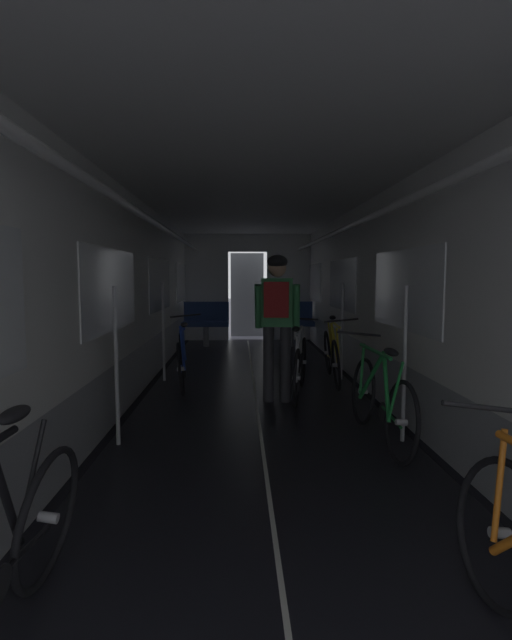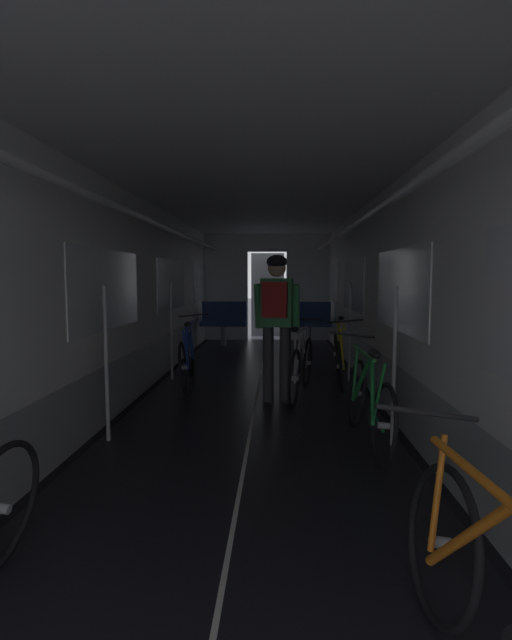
% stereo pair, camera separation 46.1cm
% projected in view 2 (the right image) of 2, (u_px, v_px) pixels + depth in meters
% --- Properties ---
extents(ground_plane, '(60.00, 60.00, 0.00)m').
position_uv_depth(ground_plane, '(219.00, 603.00, 2.17)').
color(ground_plane, black).
extents(train_car_shell, '(3.14, 12.34, 2.57)m').
position_uv_depth(train_car_shell, '(256.00, 258.00, 5.60)').
color(train_car_shell, black).
rests_on(train_car_shell, ground).
extents(bench_seat_far_left, '(0.98, 0.51, 0.95)m').
position_uv_depth(bench_seat_far_left, '(224.00, 319.00, 10.19)').
color(bench_seat_far_left, gray).
rests_on(bench_seat_far_left, ground).
extents(bench_seat_far_right, '(0.98, 0.51, 0.95)m').
position_uv_depth(bench_seat_far_right, '(308.00, 320.00, 10.11)').
color(bench_seat_far_right, gray).
rests_on(bench_seat_far_right, ground).
extents(bicycle_green, '(0.44, 1.69, 0.95)m').
position_uv_depth(bicycle_green, '(368.00, 402.00, 4.17)').
color(bicycle_green, black).
rests_on(bicycle_green, ground).
extents(bicycle_blue, '(0.44, 1.69, 0.95)m').
position_uv_depth(bicycle_blue, '(187.00, 357.00, 6.49)').
color(bicycle_blue, black).
rests_on(bicycle_blue, ground).
extents(bicycle_orange, '(0.48, 1.69, 0.96)m').
position_uv_depth(bicycle_orange, '(506.00, 617.00, 1.54)').
color(bicycle_orange, black).
rests_on(bicycle_orange, ground).
extents(bicycle_yellow, '(0.44, 1.69, 0.95)m').
position_uv_depth(bicycle_yellow, '(339.00, 356.00, 6.60)').
color(bicycle_yellow, black).
rests_on(bicycle_yellow, ground).
extents(person_cyclist_aisle, '(0.55, 0.42, 1.73)m').
position_uv_depth(person_cyclist_aisle, '(276.00, 312.00, 5.53)').
color(person_cyclist_aisle, '#2D2D33').
rests_on(person_cyclist_aisle, ground).
extents(bicycle_silver_in_aisle, '(0.50, 1.67, 0.94)m').
position_uv_depth(bicycle_silver_in_aisle, '(301.00, 366.00, 5.85)').
color(bicycle_silver_in_aisle, black).
rests_on(bicycle_silver_in_aisle, ground).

